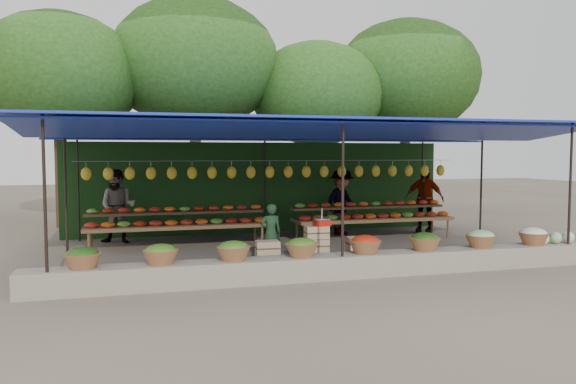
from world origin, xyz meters
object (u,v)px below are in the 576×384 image
object	(u,v)px
crate_counter	(315,249)
blue_crate_front	(45,279)
blue_crate_back	(89,275)
weighing_scale	(322,222)
vendor_seated	(271,233)

from	to	relation	value
crate_counter	blue_crate_front	xyz separation A→B (m)	(-4.87, -0.71, -0.15)
crate_counter	blue_crate_back	bearing A→B (deg)	-173.35
crate_counter	weighing_scale	bearing A→B (deg)	-0.00
crate_counter	blue_crate_front	bearing A→B (deg)	-171.70
crate_counter	blue_crate_back	size ratio (longest dim) A/B	5.11
blue_crate_front	vendor_seated	bearing A→B (deg)	40.62
weighing_scale	blue_crate_front	size ratio (longest dim) A/B	0.66
crate_counter	vendor_seated	size ratio (longest dim) A/B	1.99
weighing_scale	vendor_seated	size ratio (longest dim) A/B	0.29
vendor_seated	blue_crate_back	distance (m)	3.57
crate_counter	vendor_seated	bearing A→B (deg)	150.68
crate_counter	weighing_scale	xyz separation A→B (m)	(0.14, -0.00, 0.54)
vendor_seated	blue_crate_front	world-z (taller)	vendor_seated
weighing_scale	vendor_seated	world-z (taller)	vendor_seated
crate_counter	blue_crate_back	world-z (taller)	crate_counter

